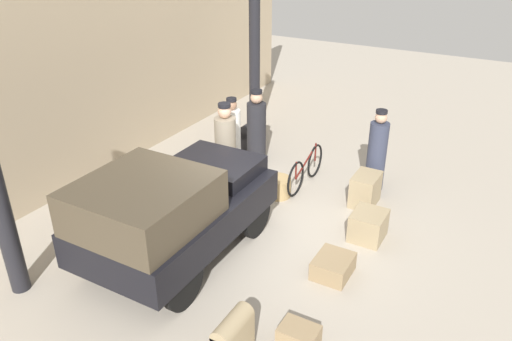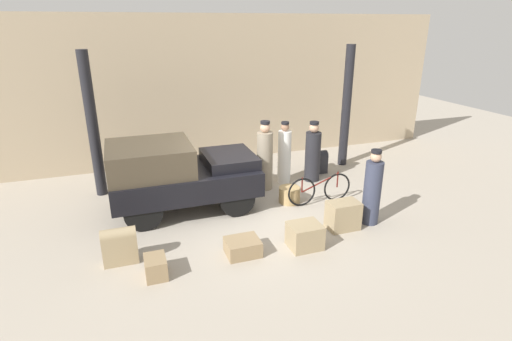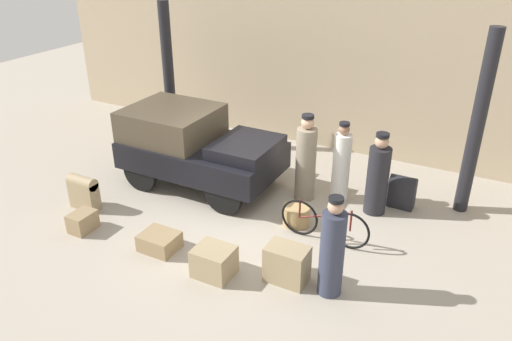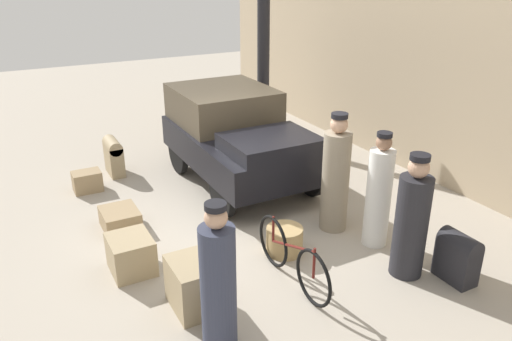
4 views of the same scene
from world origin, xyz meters
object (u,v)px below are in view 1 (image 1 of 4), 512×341
object	(u,v)px
truck	(171,208)
bicycle	(306,169)
wicker_basket	(278,187)
porter_carrying_trunk	(226,151)
suitcase_black_upright	(368,226)
conductor_in_dark_uniform	(232,140)
trunk_umber_medium	(233,338)
trunk_wicker_pale	(299,339)
porter_with_bicycle	(256,130)
suitcase_tan_flat	(365,189)
porter_standing_middle	(377,154)
suitcase_small_leather	(333,266)
trunk_large_brown	(249,136)

from	to	relation	value
truck	bicycle	bearing A→B (deg)	-14.15
wicker_basket	porter_carrying_trunk	distance (m)	1.27
suitcase_black_upright	truck	bearing A→B (deg)	128.86
conductor_in_dark_uniform	trunk_umber_medium	bearing A→B (deg)	-148.18
trunk_wicker_pale	suitcase_black_upright	distance (m)	2.92
porter_with_bicycle	suitcase_black_upright	size ratio (longest dim) A/B	2.70
wicker_basket	suitcase_tan_flat	world-z (taller)	suitcase_tan_flat
trunk_umber_medium	trunk_wicker_pale	world-z (taller)	trunk_umber_medium
truck	bicycle	world-z (taller)	truck
suitcase_tan_flat	suitcase_black_upright	world-z (taller)	suitcase_tan_flat
wicker_basket	porter_standing_middle	distance (m)	2.11
truck	suitcase_black_upright	world-z (taller)	truck
porter_standing_middle	porter_carrying_trunk	size ratio (longest dim) A/B	0.92
porter_carrying_trunk	bicycle	bearing A→B (deg)	-54.88
porter_standing_middle	bicycle	bearing A→B (deg)	114.76
porter_with_bicycle	suitcase_tan_flat	size ratio (longest dim) A/B	2.53
wicker_basket	porter_carrying_trunk	bearing A→B (deg)	104.52
wicker_basket	porter_with_bicycle	xyz separation A→B (m)	(1.21, 1.17, 0.58)
truck	porter_carrying_trunk	xyz separation A→B (m)	(2.40, 0.51, -0.08)
truck	suitcase_small_leather	distance (m)	2.71
trunk_wicker_pale	suitcase_black_upright	xyz separation A→B (m)	(2.92, 0.03, 0.07)
porter_carrying_trunk	trunk_wicker_pale	distance (m)	4.55
trunk_large_brown	suitcase_tan_flat	bearing A→B (deg)	-108.35
porter_with_bicycle	suitcase_black_upright	bearing A→B (deg)	-118.81
bicycle	porter_with_bicycle	distance (m)	1.61
porter_standing_middle	trunk_large_brown	size ratio (longest dim) A/B	2.51
porter_with_bicycle	porter_carrying_trunk	bearing A→B (deg)	-175.28
truck	trunk_umber_medium	distance (m)	2.50
suitcase_small_leather	trunk_wicker_pale	size ratio (longest dim) A/B	1.30
wicker_basket	conductor_in_dark_uniform	bearing A→B (deg)	72.92
bicycle	trunk_wicker_pale	world-z (taller)	bicycle
trunk_umber_medium	suitcase_tan_flat	bearing A→B (deg)	-2.16
conductor_in_dark_uniform	porter_with_bicycle	world-z (taller)	conductor_in_dark_uniform
suitcase_small_leather	trunk_wicker_pale	distance (m)	1.68
wicker_basket	bicycle	bearing A→B (deg)	-23.84
porter_standing_middle	trunk_large_brown	world-z (taller)	porter_standing_middle
wicker_basket	conductor_in_dark_uniform	world-z (taller)	conductor_in_dark_uniform
truck	trunk_large_brown	size ratio (longest dim) A/B	4.95
truck	wicker_basket	distance (m)	2.82
wicker_basket	suitcase_tan_flat	size ratio (longest dim) A/B	0.78
wicker_basket	trunk_wicker_pale	distance (m)	4.07
porter_standing_middle	suitcase_tan_flat	xyz separation A→B (m)	(-0.72, -0.05, -0.47)
porter_standing_middle	trunk_umber_medium	xyz separation A→B (m)	(-5.33, 0.13, -0.40)
truck	trunk_umber_medium	xyz separation A→B (m)	(-1.39, -2.00, -0.55)
conductor_in_dark_uniform	suitcase_tan_flat	xyz separation A→B (m)	(0.15, -2.95, -0.48)
bicycle	porter_standing_middle	bearing A→B (deg)	-65.24
conductor_in_dark_uniform	suitcase_black_upright	world-z (taller)	conductor_in_dark_uniform
wicker_basket	trunk_large_brown	distance (m)	2.31
porter_standing_middle	suitcase_black_upright	size ratio (longest dim) A/B	2.71
truck	trunk_large_brown	distance (m)	4.47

